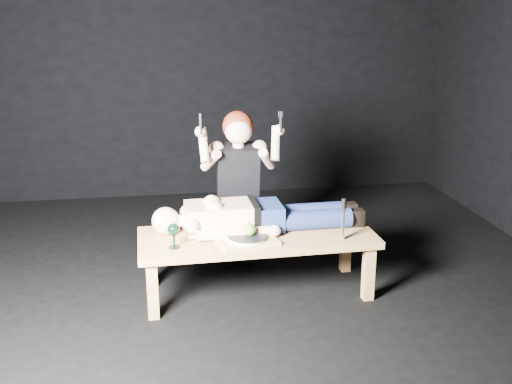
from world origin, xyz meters
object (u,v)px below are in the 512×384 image
lying_man (261,212)px  serving_tray (247,241)px  table (257,264)px  goblet (174,236)px  kneeling_woman (237,187)px  carving_knife (343,219)px

lying_man → serving_tray: (-0.14, -0.26, -0.11)m
table → goblet: size_ratio=9.68×
kneeling_woman → serving_tray: 0.70m
kneeling_woman → serving_tray: kneeling_woman is taller
lying_man → carving_knife: bearing=-31.7°
table → lying_man: bearing=67.4°
goblet → carving_knife: 1.16m
kneeling_woman → carving_knife: size_ratio=4.39×
table → carving_knife: (0.57, -0.19, 0.37)m
kneeling_woman → goblet: 0.88m
table → kneeling_woman: 0.69m
kneeling_woman → goblet: (-0.52, -0.70, -0.11)m
kneeling_woman → goblet: size_ratio=7.52×
table → kneeling_woman: bearing=95.8°
kneeling_woman → carving_knife: (0.64, -0.73, -0.05)m
goblet → carving_knife: bearing=-1.3°
lying_man → table: bearing=-112.6°
kneeling_woman → table: bearing=-79.9°
goblet → kneeling_woman: bearing=53.3°
table → serving_tray: bearing=-125.5°
carving_knife → table: bearing=160.4°
lying_man → carving_knife: 0.61m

